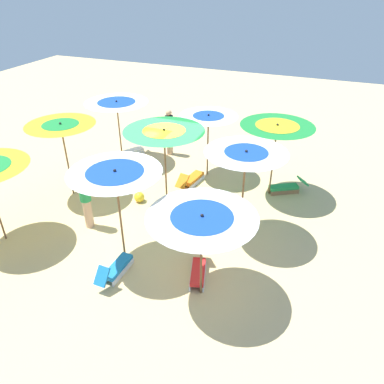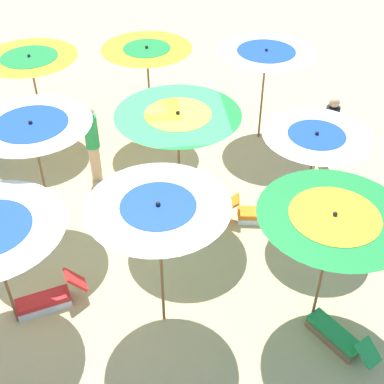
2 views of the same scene
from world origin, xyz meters
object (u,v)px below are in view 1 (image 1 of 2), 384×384
at_px(beachgoer_0, 169,131).
at_px(beachgoer_1, 85,197).
at_px(beach_umbrella_8, 202,224).
at_px(beach_ball, 139,197).
at_px(lounger_3, 191,179).
at_px(lounger_4, 198,268).
at_px(beach_umbrella_0, 117,107).
at_px(lounger_2, 135,150).
at_px(beach_umbrella_5, 116,179).
at_px(beach_umbrella_1, 61,130).
at_px(beach_umbrella_7, 246,160).
at_px(lounger_0, 116,269).
at_px(beach_umbrella_3, 208,121).
at_px(beach_umbrella_6, 277,132).
at_px(beach_umbrella_4, 164,138).
at_px(lounger_1, 286,187).

relative_size(beachgoer_0, beachgoer_1, 0.97).
distance_m(beach_umbrella_8, beach_ball, 4.62).
distance_m(lounger_3, lounger_4, 4.36).
height_order(lounger_3, beachgoer_1, beachgoer_1).
xyz_separation_m(beach_umbrella_0, lounger_3, (3.11, -0.74, -1.90)).
relative_size(beach_umbrella_0, beachgoer_1, 1.26).
distance_m(lounger_3, beach_ball, 1.96).
distance_m(beach_umbrella_0, lounger_2, 2.01).
bearing_deg(beach_umbrella_5, beachgoer_0, 103.65).
height_order(beach_umbrella_1, lounger_3, beach_umbrella_1).
bearing_deg(beach_umbrella_7, beachgoer_0, 134.27).
bearing_deg(lounger_0, beach_umbrella_3, -1.71).
height_order(beach_umbrella_1, beach_umbrella_6, beach_umbrella_1).
bearing_deg(lounger_2, beach_umbrella_0, 14.26).
bearing_deg(beach_umbrella_3, beach_umbrella_6, -11.89).
bearing_deg(beach_umbrella_8, beach_umbrella_6, 83.24).
bearing_deg(lounger_3, beach_umbrella_6, -72.12).
height_order(beach_umbrella_6, lounger_2, beach_umbrella_6).
bearing_deg(beach_umbrella_0, lounger_4, -44.26).
xyz_separation_m(beach_umbrella_0, beach_umbrella_4, (2.92, -2.29, 0.17)).
bearing_deg(lounger_2, beach_umbrella_4, 74.45).
distance_m(beach_umbrella_8, lounger_2, 7.85).
distance_m(beach_umbrella_4, lounger_0, 3.78).
distance_m(beach_umbrella_3, beach_umbrella_7, 3.56).
distance_m(beach_umbrella_6, beachgoer_0, 4.67).
relative_size(beach_umbrella_3, beach_umbrella_6, 0.93).
bearing_deg(lounger_2, beachgoer_0, 146.41).
bearing_deg(lounger_4, beach_umbrella_8, 9.95).
bearing_deg(beach_umbrella_5, beach_umbrella_3, 84.68).
bearing_deg(lounger_0, lounger_3, 0.85).
xyz_separation_m(beach_umbrella_3, beachgoer_1, (-2.08, -4.14, -1.01)).
relative_size(beach_umbrella_6, lounger_0, 1.93).
height_order(beach_umbrella_0, lounger_1, beach_umbrella_0).
xyz_separation_m(beach_umbrella_0, beach_umbrella_3, (3.37, 0.14, -0.11)).
bearing_deg(beachgoer_0, beach_umbrella_3, 89.58).
bearing_deg(beach_umbrella_1, lounger_1, 21.98).
relative_size(beach_umbrella_3, beachgoer_1, 1.20).
bearing_deg(beach_umbrella_3, beachgoer_1, -116.71).
distance_m(beach_umbrella_6, lounger_1, 2.03).
bearing_deg(beach_umbrella_6, lounger_0, -117.59).
bearing_deg(beach_umbrella_1, beach_umbrella_7, -1.26).
xyz_separation_m(beach_umbrella_1, beach_umbrella_7, (5.62, -0.12, 0.09)).
bearing_deg(beach_umbrella_5, beach_ball, 110.39).
relative_size(beach_umbrella_3, lounger_1, 1.78).
bearing_deg(beach_umbrella_0, lounger_0, -60.95).
distance_m(beach_umbrella_5, lounger_4, 2.86).
bearing_deg(beach_umbrella_1, beach_umbrella_5, -34.11).
bearing_deg(beach_ball, beachgoer_1, -112.63).
height_order(lounger_0, lounger_2, lounger_0).
bearing_deg(beach_umbrella_4, lounger_4, -51.53).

